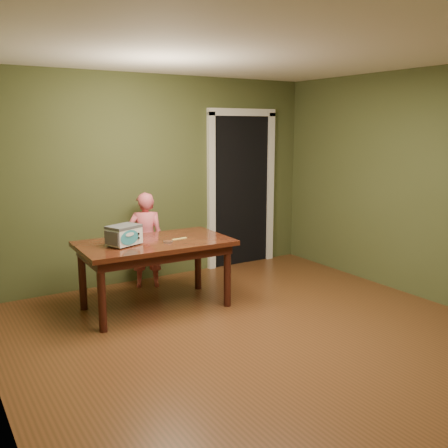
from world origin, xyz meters
name	(u,v)px	position (x,y,z in m)	size (l,w,h in m)	color
floor	(274,345)	(0.00, 0.00, 0.00)	(5.00, 5.00, 0.00)	brown
room_shell	(277,156)	(0.00, 0.00, 1.71)	(4.52, 5.02, 2.61)	#454E2A
doorway	(230,189)	(1.30, 2.78, 1.06)	(1.10, 0.66, 2.25)	black
dining_table	(155,250)	(-0.51, 1.45, 0.65)	(1.62, 0.94, 0.75)	#37130C
toy_oven	(124,235)	(-0.85, 1.44, 0.86)	(0.39, 0.33, 0.21)	#4C4F54
baking_pan	(168,242)	(-0.42, 1.30, 0.76)	(0.10, 0.10, 0.02)	silver
spatula	(179,239)	(-0.23, 1.40, 0.75)	(0.18, 0.03, 0.01)	#F4E56A
child	(146,240)	(-0.29, 2.20, 0.59)	(0.43, 0.28, 1.18)	#F06371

